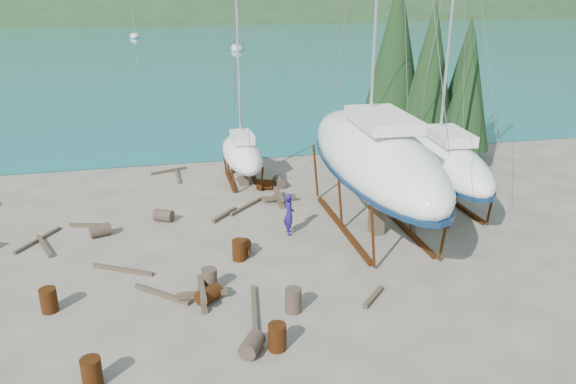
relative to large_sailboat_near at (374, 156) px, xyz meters
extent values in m
plane|color=#595146|center=(-5.47, -2.93, -3.49)|extent=(600.00, 600.00, 0.00)
plane|color=teal|center=(-5.47, 312.07, -3.48)|extent=(700.00, 700.00, 0.00)
ellipsoid|color=#22371B|center=(-5.47, 317.07, -3.49)|extent=(800.00, 360.00, 110.00)
cube|color=beige|center=(-25.47, 187.07, -1.49)|extent=(6.00, 5.00, 4.00)
cube|color=#A54C2D|center=(-25.47, 187.07, 1.31)|extent=(6.60, 5.60, 1.60)
cube|color=beige|center=(24.53, 187.07, -1.49)|extent=(6.00, 5.00, 4.00)
cube|color=#A54C2D|center=(24.53, 187.07, 1.31)|extent=(6.60, 5.60, 1.60)
cylinder|color=black|center=(7.03, 9.07, -2.69)|extent=(0.36, 0.36, 1.60)
cone|color=black|center=(7.03, 9.07, 2.31)|extent=(3.60, 3.60, 8.40)
cylinder|color=black|center=(8.53, 7.07, -2.81)|extent=(0.36, 0.36, 1.36)
cone|color=black|center=(8.53, 7.07, 1.44)|extent=(3.06, 3.06, 7.14)
cylinder|color=black|center=(5.53, 11.07, -2.57)|extent=(0.36, 0.36, 1.84)
cone|color=black|center=(5.53, 11.07, 3.18)|extent=(4.14, 4.14, 9.66)
cylinder|color=black|center=(10.03, 10.07, -2.77)|extent=(0.36, 0.36, 1.44)
cone|color=black|center=(10.03, 10.07, 1.73)|extent=(3.24, 3.24, 7.56)
ellipsoid|color=white|center=(4.53, 77.07, -3.11)|extent=(2.00, 5.00, 1.40)
cylinder|color=silver|center=(4.53, 77.07, -0.26)|extent=(0.08, 0.08, 5.00)
ellipsoid|color=white|center=(-13.47, 107.07, -3.11)|extent=(2.00, 5.00, 1.40)
cylinder|color=silver|center=(-13.47, 107.07, -0.26)|extent=(0.08, 0.08, 5.00)
ellipsoid|color=white|center=(0.00, 0.02, -0.04)|extent=(4.50, 13.91, 3.21)
cube|color=#0C233F|center=(0.00, -0.67, -1.20)|extent=(0.34, 2.49, 1.00)
cube|color=silver|center=(0.00, -0.67, 1.82)|extent=(2.36, 4.21, 0.50)
cube|color=#51260E|center=(-1.41, 0.02, -3.39)|extent=(0.18, 7.58, 0.20)
cube|color=#51260E|center=(1.41, 0.02, -3.39)|extent=(0.18, 7.58, 0.20)
cube|color=brown|center=(0.00, -0.67, -2.82)|extent=(0.50, 0.80, 1.34)
ellipsoid|color=white|center=(4.30, 1.63, -1.01)|extent=(3.63, 9.94, 2.30)
cube|color=#0C233F|center=(4.30, 1.15, -1.71)|extent=(0.39, 1.77, 1.00)
cube|color=silver|center=(4.30, 1.15, 0.39)|extent=(1.80, 3.04, 0.50)
cylinder|color=silver|center=(4.30, 2.12, 6.08)|extent=(0.14, 0.14, 11.68)
cube|color=#51260E|center=(3.31, 1.63, -3.39)|extent=(0.18, 5.35, 0.20)
cube|color=#51260E|center=(5.29, 1.63, -3.39)|extent=(0.18, 5.35, 0.20)
cube|color=brown|center=(4.30, 1.15, -3.07)|extent=(0.50, 0.80, 0.83)
ellipsoid|color=white|center=(-4.91, 7.76, -1.82)|extent=(2.18, 6.52, 1.67)
cube|color=#0C233F|center=(-4.91, 7.43, -2.20)|extent=(0.28, 1.17, 1.00)
cube|color=silver|center=(-4.91, 7.43, -0.74)|extent=(1.16, 1.97, 0.50)
cylinder|color=silver|center=(-4.91, 8.08, 3.00)|extent=(0.14, 0.14, 7.77)
cube|color=#51260E|center=(-5.62, 7.76, -3.39)|extent=(0.18, 3.56, 0.20)
cube|color=#51260E|center=(-4.19, 7.76, -3.39)|extent=(0.18, 3.56, 0.20)
cube|color=brown|center=(-4.91, 7.43, -3.32)|extent=(0.50, 0.80, 0.33)
imported|color=#1D1457|center=(-3.92, 0.09, -2.51)|extent=(0.48, 0.72, 1.96)
cylinder|color=#51260E|center=(-11.70, -8.77, -3.05)|extent=(0.58, 0.58, 0.88)
cylinder|color=#2D2823|center=(-7.05, -8.32, -3.20)|extent=(0.95, 1.05, 0.58)
cylinder|color=#51260E|center=(-6.24, -8.29, -3.05)|extent=(0.58, 0.58, 0.88)
cylinder|color=#51260E|center=(-3.89, 6.18, -3.20)|extent=(1.03, 0.85, 0.58)
cylinder|color=#2D2823|center=(-7.95, -4.21, -3.05)|extent=(0.58, 0.58, 0.88)
cylinder|color=#51260E|center=(-6.26, -1.53, -3.20)|extent=(0.78, 0.99, 0.58)
cylinder|color=#51260E|center=(-13.52, -4.38, -3.05)|extent=(0.58, 0.58, 0.88)
cylinder|color=#2D2823|center=(-9.47, 2.87, -3.20)|extent=(1.05, 0.92, 0.58)
cylinder|color=#2D2823|center=(-3.01, 6.44, -3.20)|extent=(0.62, 0.91, 0.58)
cylinder|color=#51260E|center=(-8.05, -5.00, -3.20)|extent=(1.05, 1.00, 0.58)
cylinder|color=#51260E|center=(-6.52, -1.97, -3.05)|extent=(0.58, 0.58, 0.88)
cylinder|color=#2D2823|center=(-12.31, 1.75, -3.20)|extent=(1.01, 0.82, 0.58)
cylinder|color=#2D2823|center=(-5.25, -6.30, -3.05)|extent=(0.58, 0.58, 0.88)
cube|color=brown|center=(-8.53, 9.38, -3.41)|extent=(0.22, 2.46, 0.14)
cube|color=brown|center=(1.79, -0.83, -3.39)|extent=(0.95, 1.97, 0.19)
cube|color=brown|center=(-12.94, 2.95, -3.40)|extent=(1.80, 0.61, 0.17)
cube|color=brown|center=(-6.58, -5.99, -3.40)|extent=(0.60, 3.08, 0.16)
cube|color=brown|center=(-4.94, 10.09, -3.39)|extent=(1.07, 1.69, 0.19)
cube|color=brown|center=(-2.24, -6.18, -3.40)|extent=(1.19, 1.25, 0.17)
cube|color=brown|center=(-6.56, 2.75, -3.39)|extent=(1.41, 1.57, 0.19)
cube|color=brown|center=(-9.02, 10.57, -3.41)|extent=(2.17, 0.99, 0.15)
cube|color=brown|center=(-5.32, 3.67, -3.40)|extent=(2.00, 2.01, 0.16)
cube|color=brown|center=(-11.19, -1.95, -3.41)|extent=(2.40, 1.47, 0.15)
cube|color=brown|center=(-9.69, -4.25, -3.40)|extent=(1.99, 1.84, 0.17)
cube|color=brown|center=(-14.98, 1.77, -3.41)|extent=(1.61, 2.44, 0.15)
cube|color=brown|center=(-14.60, 1.05, -3.40)|extent=(1.03, 2.28, 0.16)
cube|color=brown|center=(-8.28, -4.91, -3.39)|extent=(0.20, 1.80, 0.20)
cube|color=brown|center=(-8.28, -4.91, -3.19)|extent=(1.80, 0.20, 0.20)
cube|color=brown|center=(-8.28, -4.91, -2.99)|extent=(0.20, 1.80, 0.20)
cube|color=brown|center=(-3.57, 3.99, -3.39)|extent=(0.20, 1.80, 0.20)
cube|color=brown|center=(-3.57, 3.99, -3.19)|extent=(1.80, 0.20, 0.20)
cube|color=brown|center=(-3.57, 3.99, -2.99)|extent=(0.20, 1.80, 0.20)
camera|label=1|loc=(-9.23, -22.76, 7.20)|focal=35.00mm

